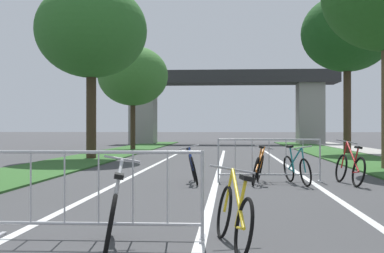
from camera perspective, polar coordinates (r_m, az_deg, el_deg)
grass_verge_left at (r=22.44m, az=-11.07°, el=-3.43°), size 2.70×48.56×0.05m
grass_verge_right at (r=22.27m, az=17.72°, el=-3.45°), size 2.70×48.56×0.05m
lane_stripe_center at (r=15.85m, az=2.94°, el=-4.89°), size 0.14×28.09×0.01m
lane_stripe_right_lane at (r=15.97m, az=11.29°, el=-4.85°), size 0.14×28.09×0.01m
lane_stripe_left_lane at (r=16.07m, az=-5.35°, el=-4.82°), size 0.14×28.09×0.01m
overpass_bridge at (r=41.97m, az=3.70°, el=3.53°), size 17.64×3.10×5.82m
tree_left_cypress_far at (r=22.47m, az=-10.96°, el=10.22°), size 4.65×4.65×7.35m
tree_left_oak_mid at (r=31.01m, az=-6.48°, el=5.52°), size 4.14×4.14×6.14m
tree_right_maple_mid at (r=27.59m, az=16.62°, el=9.74°), size 4.58×4.58×8.02m
crowd_barrier_nearest at (r=6.33m, az=-10.18°, el=-7.36°), size 2.53×0.48×1.05m
crowd_barrier_second at (r=12.81m, az=8.43°, el=-3.69°), size 2.54×0.55×1.05m
bicycle_orange_0 at (r=12.44m, az=7.26°, el=-4.53°), size 0.62×1.64×0.90m
bicycle_yellow_1 at (r=5.78m, az=4.60°, el=-9.69°), size 0.54×1.69×0.89m
bicycle_silver_2 at (r=5.88m, az=-8.72°, el=-9.48°), size 0.47×1.63×1.00m
bicycle_blue_3 at (r=12.42m, az=0.09°, el=-4.52°), size 0.49×1.69×0.93m
bicycle_red_4 at (r=12.61m, az=16.89°, el=-4.40°), size 0.52×1.79×1.04m
bicycle_teal_5 at (r=12.38m, az=11.36°, el=-4.55°), size 0.54×1.68×0.92m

